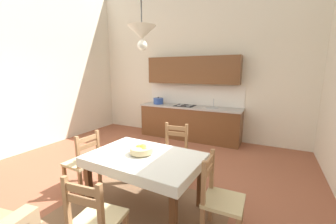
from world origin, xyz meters
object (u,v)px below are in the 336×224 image
(dining_chair_camera_side, at_px, (96,221))
(dining_chair_window_side, at_px, (220,199))
(dining_table, at_px, (145,164))
(dining_chair_tv_side, at_px, (83,162))
(pendant_lamp, at_px, (142,33))
(kitchen_cabinetry, at_px, (190,108))
(fruit_bowl, at_px, (142,150))
(dining_chair_kitchen_side, at_px, (174,153))

(dining_chair_camera_side, xyz_separation_m, dining_chair_window_side, (0.96, 0.86, 0.00))
(dining_table, relative_size, dining_chair_window_side, 1.59)
(dining_chair_tv_side, distance_m, pendant_lamp, 2.13)
(kitchen_cabinetry, xyz_separation_m, fruit_bowl, (0.51, -3.10, -0.04))
(dining_chair_window_side, height_order, fruit_bowl, dining_chair_window_side)
(kitchen_cabinetry, bearing_deg, fruit_bowl, -80.70)
(kitchen_cabinetry, bearing_deg, dining_table, -79.77)
(dining_chair_tv_side, distance_m, fruit_bowl, 1.11)
(kitchen_cabinetry, distance_m, dining_chair_window_side, 3.53)
(dining_table, relative_size, dining_chair_camera_side, 1.59)
(dining_chair_camera_side, bearing_deg, dining_chair_window_side, 42.12)
(dining_chair_tv_side, bearing_deg, fruit_bowl, 2.84)
(dining_table, bearing_deg, dining_chair_camera_side, -87.93)
(dining_chair_tv_side, distance_m, dining_chair_kitchen_side, 1.46)
(kitchen_cabinetry, distance_m, dining_chair_kitchen_side, 2.27)
(kitchen_cabinetry, bearing_deg, pendant_lamp, -78.99)
(dining_chair_tv_side, height_order, dining_chair_window_side, same)
(dining_chair_tv_side, bearing_deg, dining_table, 1.90)
(dining_table, xyz_separation_m, dining_chair_tv_side, (-1.10, -0.04, -0.19))
(dining_chair_tv_side, height_order, fruit_bowl, dining_chair_tv_side)
(kitchen_cabinetry, height_order, dining_chair_tv_side, kitchen_cabinetry)
(kitchen_cabinetry, xyz_separation_m, dining_chair_tv_side, (-0.54, -3.15, -0.41))
(dining_chair_camera_side, relative_size, fruit_bowl, 3.10)
(fruit_bowl, bearing_deg, dining_chair_window_side, -2.63)
(dining_chair_camera_side, distance_m, dining_chair_tv_side, 1.42)
(kitchen_cabinetry, relative_size, dining_chair_kitchen_side, 2.95)
(kitchen_cabinetry, relative_size, pendant_lamp, 3.41)
(dining_chair_camera_side, relative_size, pendant_lamp, 1.16)
(dining_chair_tv_side, relative_size, dining_chair_kitchen_side, 1.00)
(kitchen_cabinetry, distance_m, fruit_bowl, 3.14)
(dining_chair_tv_side, xyz_separation_m, pendant_lamp, (1.16, -0.06, 1.79))
(dining_table, bearing_deg, dining_chair_kitchen_side, 91.33)
(dining_chair_kitchen_side, relative_size, dining_chair_window_side, 1.00)
(dining_table, distance_m, dining_chair_tv_side, 1.12)
(dining_chair_kitchen_side, bearing_deg, pendant_lamp, -85.39)
(dining_chair_kitchen_side, xyz_separation_m, fruit_bowl, (-0.03, -0.93, 0.37))
(dining_chair_tv_side, xyz_separation_m, dining_chair_window_side, (2.09, 0.00, 0.00))
(dining_chair_camera_side, distance_m, dining_chair_window_side, 1.29)
(dining_table, relative_size, pendant_lamp, 1.83)
(dining_chair_tv_side, bearing_deg, kitchen_cabinetry, 80.27)
(fruit_bowl, bearing_deg, dining_chair_tv_side, -177.16)
(dining_table, xyz_separation_m, dining_chair_window_side, (0.99, -0.03, -0.19))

